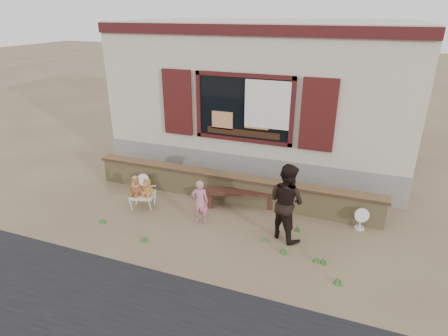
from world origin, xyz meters
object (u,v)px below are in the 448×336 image
at_px(child, 200,202).
at_px(adult, 286,202).
at_px(bench, 240,195).
at_px(folding_chair, 142,196).
at_px(teddy_bear_left, 136,186).
at_px(teddy_bear_right, 148,187).

bearing_deg(child, adult, 164.37).
distance_m(bench, folding_chair, 2.28).
height_order(teddy_bear_left, adult, adult).
height_order(teddy_bear_right, child, child).
relative_size(bench, adult, 1.03).
height_order(bench, child, child).
xyz_separation_m(folding_chair, child, (1.53, -0.14, 0.20)).
distance_m(teddy_bear_left, child, 1.67).
height_order(child, adult, adult).
xyz_separation_m(teddy_bear_left, child, (1.66, -0.10, -0.05)).
relative_size(bench, teddy_bear_right, 3.97).
relative_size(teddy_bear_left, adult, 0.28).
bearing_deg(bench, teddy_bear_left, -176.69).
bearing_deg(folding_chair, adult, -16.04).
bearing_deg(teddy_bear_right, folding_chair, 180.00).
bearing_deg(teddy_bear_right, teddy_bear_left, 180.00).
bearing_deg(teddy_bear_left, adult, -15.40).
relative_size(folding_chair, child, 0.64).
distance_m(bench, child, 1.15).
distance_m(child, adult, 1.86).
bearing_deg(adult, folding_chair, 29.26).
bearing_deg(folding_chair, teddy_bear_left, 180.00).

